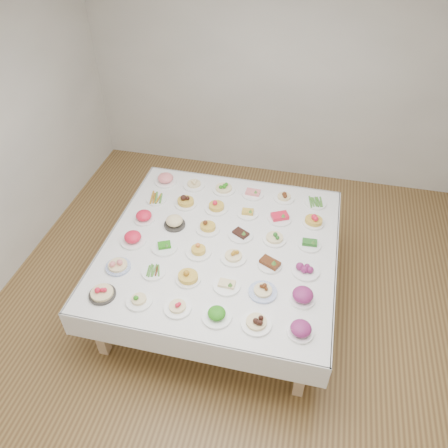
% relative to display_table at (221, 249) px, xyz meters
% --- Properties ---
extents(room_envelope, '(5.02, 5.02, 2.81)m').
position_rel_display_table_xyz_m(room_envelope, '(0.17, -0.03, 1.15)').
color(room_envelope, olive).
rests_on(room_envelope, ground).
extents(display_table, '(2.21, 2.21, 0.75)m').
position_rel_display_table_xyz_m(display_table, '(0.00, 0.00, 0.00)').
color(display_table, white).
rests_on(display_table, ground).
extents(dish_0, '(0.23, 0.23, 0.13)m').
position_rel_display_table_xyz_m(dish_0, '(-0.83, -0.84, 0.13)').
color(dish_0, '#2E2B29').
rests_on(dish_0, display_table).
extents(dish_1, '(0.22, 0.22, 0.11)m').
position_rel_display_table_xyz_m(dish_1, '(-0.50, -0.83, 0.11)').
color(dish_1, white).
rests_on(dish_1, display_table).
extents(dish_2, '(0.23, 0.23, 0.11)m').
position_rel_display_table_xyz_m(dish_2, '(-0.16, -0.83, 0.11)').
color(dish_2, white).
rests_on(dish_2, display_table).
extents(dish_3, '(0.24, 0.24, 0.14)m').
position_rel_display_table_xyz_m(dish_3, '(0.17, -0.84, 0.13)').
color(dish_3, white).
rests_on(dish_3, display_table).
extents(dish_4, '(0.25, 0.25, 0.13)m').
position_rel_display_table_xyz_m(dish_4, '(0.49, -0.83, 0.13)').
color(dish_4, white).
rests_on(dish_4, display_table).
extents(dish_5, '(0.21, 0.21, 0.13)m').
position_rel_display_table_xyz_m(dish_5, '(0.84, -0.84, 0.13)').
color(dish_5, white).
rests_on(dish_5, display_table).
extents(dish_6, '(0.22, 0.22, 0.13)m').
position_rel_display_table_xyz_m(dish_6, '(-0.83, -0.51, 0.13)').
color(dish_6, '#4C66B2').
rests_on(dish_6, display_table).
extents(dish_7, '(0.21, 0.21, 0.05)m').
position_rel_display_table_xyz_m(dish_7, '(-0.50, -0.49, 0.08)').
color(dish_7, white).
rests_on(dish_7, display_table).
extents(dish_8, '(0.22, 0.22, 0.13)m').
position_rel_display_table_xyz_m(dish_8, '(-0.17, -0.50, 0.13)').
color(dish_8, white).
rests_on(dish_8, display_table).
extents(dish_9, '(0.24, 0.24, 0.10)m').
position_rel_display_table_xyz_m(dish_9, '(0.18, -0.50, 0.11)').
color(dish_9, white).
rests_on(dish_9, display_table).
extents(dish_10, '(0.24, 0.24, 0.12)m').
position_rel_display_table_xyz_m(dish_10, '(0.49, -0.50, 0.12)').
color(dish_10, '#4C66B2').
rests_on(dish_10, display_table).
extents(dish_11, '(0.21, 0.21, 0.12)m').
position_rel_display_table_xyz_m(dish_11, '(0.83, -0.50, 0.12)').
color(dish_11, white).
rests_on(dish_11, display_table).
extents(dish_12, '(0.24, 0.24, 0.14)m').
position_rel_display_table_xyz_m(dish_12, '(-0.82, -0.16, 0.13)').
color(dish_12, white).
rests_on(dish_12, display_table).
extents(dish_13, '(0.25, 0.25, 0.09)m').
position_rel_display_table_xyz_m(dish_13, '(-0.50, -0.17, 0.10)').
color(dish_13, white).
rests_on(dish_13, display_table).
extents(dish_14, '(0.24, 0.24, 0.12)m').
position_rel_display_table_xyz_m(dish_14, '(-0.17, -0.16, 0.12)').
color(dish_14, white).
rests_on(dish_14, display_table).
extents(dish_15, '(0.24, 0.24, 0.13)m').
position_rel_display_table_xyz_m(dish_15, '(0.16, -0.16, 0.12)').
color(dish_15, white).
rests_on(dish_15, display_table).
extents(dish_16, '(0.22, 0.22, 0.10)m').
position_rel_display_table_xyz_m(dish_16, '(0.50, -0.17, 0.11)').
color(dish_16, white).
rests_on(dish_16, display_table).
extents(dish_17, '(0.25, 0.25, 0.11)m').
position_rel_display_table_xyz_m(dish_17, '(0.83, -0.17, 0.11)').
color(dish_17, white).
rests_on(dish_17, display_table).
extents(dish_18, '(0.21, 0.21, 0.12)m').
position_rel_display_table_xyz_m(dish_18, '(-0.84, 0.17, 0.12)').
color(dish_18, white).
rests_on(dish_18, display_table).
extents(dish_19, '(0.21, 0.21, 0.13)m').
position_rel_display_table_xyz_m(dish_19, '(-0.51, 0.16, 0.13)').
color(dish_19, '#2E2B29').
rests_on(dish_19, display_table).
extents(dish_20, '(0.23, 0.23, 0.15)m').
position_rel_display_table_xyz_m(dish_20, '(-0.17, 0.17, 0.14)').
color(dish_20, white).
rests_on(dish_20, display_table).
extents(dish_21, '(0.24, 0.24, 0.10)m').
position_rel_display_table_xyz_m(dish_21, '(0.17, 0.16, 0.11)').
color(dish_21, white).
rests_on(dish_21, display_table).
extents(dish_22, '(0.23, 0.23, 0.12)m').
position_rel_display_table_xyz_m(dish_22, '(0.50, 0.17, 0.12)').
color(dish_22, white).
rests_on(dish_22, display_table).
extents(dish_23, '(0.22, 0.22, 0.09)m').
position_rel_display_table_xyz_m(dish_23, '(0.83, 0.17, 0.10)').
color(dish_23, white).
rests_on(dish_23, display_table).
extents(dish_24, '(0.21, 0.21, 0.05)m').
position_rel_display_table_xyz_m(dish_24, '(-0.83, 0.50, 0.09)').
color(dish_24, white).
rests_on(dish_24, display_table).
extents(dish_25, '(0.24, 0.23, 0.15)m').
position_rel_display_table_xyz_m(dish_25, '(-0.50, 0.51, 0.14)').
color(dish_25, white).
rests_on(dish_25, display_table).
extents(dish_26, '(0.24, 0.24, 0.13)m').
position_rel_display_table_xyz_m(dish_26, '(-0.16, 0.50, 0.12)').
color(dish_26, white).
rests_on(dish_26, display_table).
extents(dish_27, '(0.21, 0.21, 0.09)m').
position_rel_display_table_xyz_m(dish_27, '(0.17, 0.49, 0.10)').
color(dish_27, white).
rests_on(dish_27, display_table).
extents(dish_28, '(0.24, 0.24, 0.11)m').
position_rel_display_table_xyz_m(dish_28, '(0.50, 0.49, 0.11)').
color(dish_28, white).
rests_on(dish_28, display_table).
extents(dish_29, '(0.21, 0.21, 0.14)m').
position_rel_display_table_xyz_m(dish_29, '(0.84, 0.50, 0.13)').
color(dish_29, white).
rests_on(dish_29, display_table).
extents(dish_30, '(0.24, 0.24, 0.15)m').
position_rel_display_table_xyz_m(dish_30, '(-0.83, 0.84, 0.14)').
color(dish_30, white).
rests_on(dish_30, display_table).
extents(dish_31, '(0.24, 0.24, 0.13)m').
position_rel_display_table_xyz_m(dish_31, '(-0.50, 0.84, 0.13)').
color(dish_31, white).
rests_on(dish_31, display_table).
extents(dish_32, '(0.25, 0.25, 0.14)m').
position_rel_display_table_xyz_m(dish_32, '(-0.16, 0.84, 0.13)').
color(dish_32, white).
rests_on(dish_32, display_table).
extents(dish_33, '(0.23, 0.23, 0.10)m').
position_rel_display_table_xyz_m(dish_33, '(0.16, 0.83, 0.10)').
color(dish_33, white).
rests_on(dish_33, display_table).
extents(dish_34, '(0.23, 0.23, 0.12)m').
position_rel_display_table_xyz_m(dish_34, '(0.50, 0.83, 0.12)').
color(dish_34, white).
rests_on(dish_34, display_table).
extents(dish_35, '(0.22, 0.22, 0.05)m').
position_rel_display_table_xyz_m(dish_35, '(0.84, 0.83, 0.09)').
color(dish_35, white).
rests_on(dish_35, display_table).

